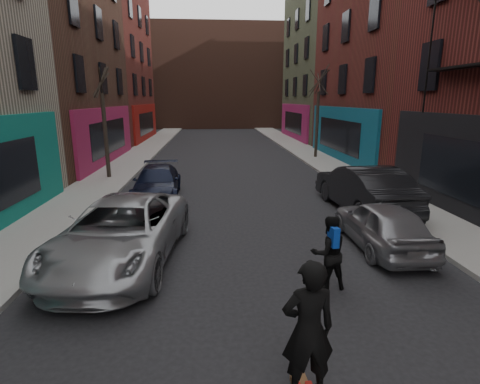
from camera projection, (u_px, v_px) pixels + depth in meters
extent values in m
cube|color=gray|center=(147.00, 148.00, 30.75)|extent=(2.50, 84.00, 0.13)
cube|color=gray|center=(297.00, 147.00, 31.66)|extent=(2.50, 84.00, 0.13)
cube|color=#47281E|center=(217.00, 78.00, 54.70)|extent=(40.00, 10.00, 14.00)
imported|color=#95989D|center=(121.00, 232.00, 9.28)|extent=(3.14, 5.87, 1.57)
imported|color=black|center=(157.00, 183.00, 15.42)|extent=(1.98, 4.51, 1.29)
imported|color=gray|center=(382.00, 224.00, 10.20)|extent=(1.59, 3.93, 1.34)
imported|color=black|center=(363.00, 188.00, 13.57)|extent=(2.17, 5.27, 1.70)
imported|color=black|center=(308.00, 330.00, 4.85)|extent=(0.73, 0.50, 1.95)
imported|color=black|center=(328.00, 253.00, 7.94)|extent=(0.87, 0.72, 1.63)
cube|color=#0B34A1|center=(333.00, 236.00, 7.67)|extent=(0.18, 0.32, 0.42)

